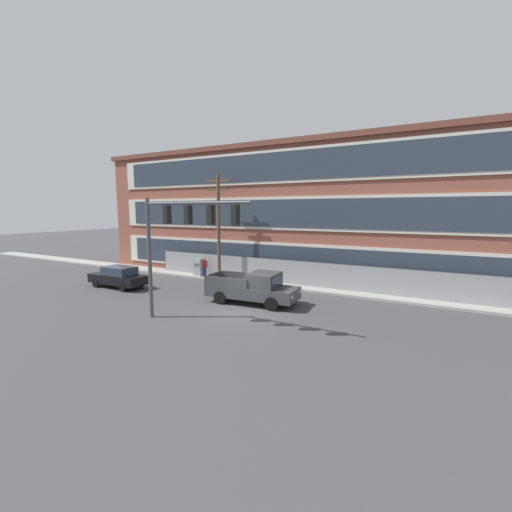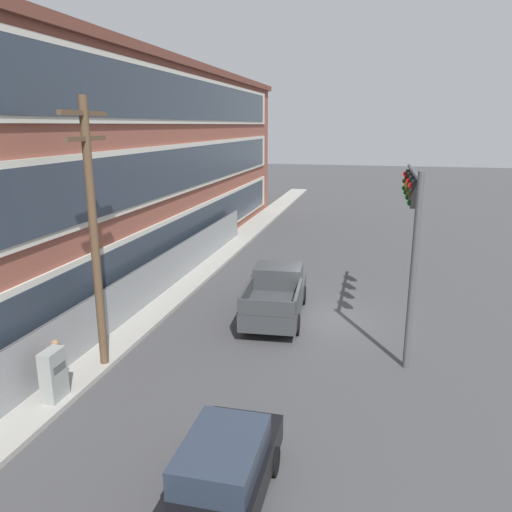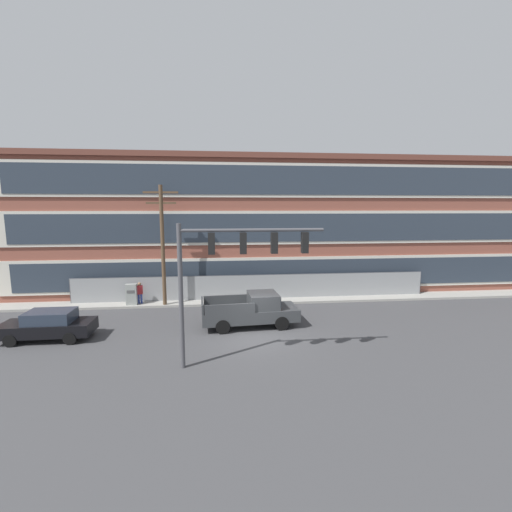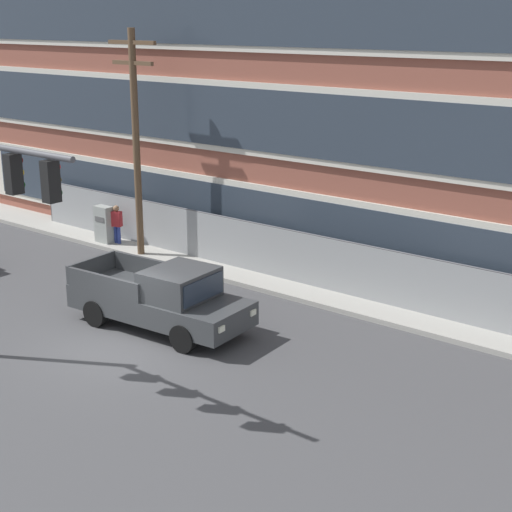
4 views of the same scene
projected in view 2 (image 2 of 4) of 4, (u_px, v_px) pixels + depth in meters
ground_plane at (323, 318)px, 20.12m from camera, size 160.00×160.00×0.00m
sidewalk_building_side at (160, 303)px, 21.69m from camera, size 80.00×1.84×0.16m
brick_mill_building at (92, 169)px, 24.69m from camera, size 46.15×8.58×10.83m
chain_link_fence at (158, 278)px, 22.07m from camera, size 26.19×0.06×1.95m
traffic_signal_mast at (413, 212)px, 16.87m from camera, size 6.19×0.43×6.26m
pickup_truck_dark_grey at (276, 294)px, 20.22m from camera, size 5.73×2.49×1.94m
sedan_black at (221, 478)px, 9.86m from camera, size 4.58×1.80×1.56m
utility_pole_near_corner at (93, 226)px, 14.92m from camera, size 2.32×0.26×8.39m
electrical_cabinet at (54, 377)px, 13.79m from camera, size 0.74×0.43×1.62m
pedestrian_near_cabinet at (57, 363)px, 14.28m from camera, size 0.45×0.35×1.69m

